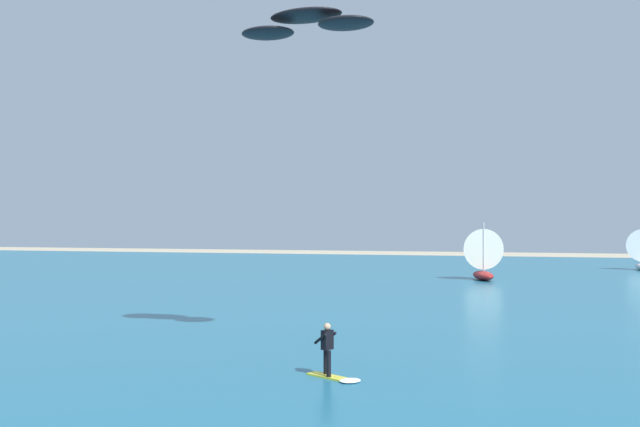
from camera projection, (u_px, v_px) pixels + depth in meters
name	position (u px, v px, depth m)	size (l,w,h in m)	color
ocean	(413.00, 285.00, 53.05)	(160.00, 90.00, 0.10)	#236B89
kitesurfer	(332.00, 358.00, 21.73)	(1.97, 1.47, 1.67)	yellow
kite	(306.00, 23.00, 26.07)	(5.51, 2.66, 0.80)	black
sailboat_mid_left	(481.00, 253.00, 57.95)	(3.65, 4.15, 4.67)	maroon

